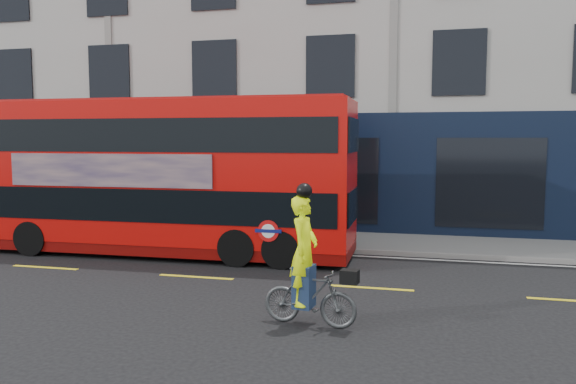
% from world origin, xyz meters
% --- Properties ---
extents(ground, '(120.00, 120.00, 0.00)m').
position_xyz_m(ground, '(0.00, 0.00, 0.00)').
color(ground, black).
rests_on(ground, ground).
extents(pavement, '(60.00, 3.00, 0.12)m').
position_xyz_m(pavement, '(0.00, 6.50, 0.06)').
color(pavement, slate).
rests_on(pavement, ground).
extents(kerb, '(60.00, 0.12, 0.13)m').
position_xyz_m(kerb, '(0.00, 5.00, 0.07)').
color(kerb, gray).
rests_on(kerb, ground).
extents(building_terrace, '(50.00, 10.07, 15.00)m').
position_xyz_m(building_terrace, '(0.00, 12.94, 7.49)').
color(building_terrace, '#B0ADA6').
rests_on(building_terrace, ground).
extents(road_edge_line, '(58.00, 0.10, 0.01)m').
position_xyz_m(road_edge_line, '(0.00, 4.70, 0.00)').
color(road_edge_line, silver).
rests_on(road_edge_line, ground).
extents(lane_dashes, '(58.00, 0.12, 0.01)m').
position_xyz_m(lane_dashes, '(0.00, 1.50, 0.00)').
color(lane_dashes, gold).
rests_on(lane_dashes, ground).
extents(bus, '(10.51, 2.57, 4.22)m').
position_xyz_m(bus, '(-5.88, 3.80, 2.16)').
color(bus, '#C40B07').
rests_on(bus, ground).
extents(cyclist, '(1.70, 0.73, 2.44)m').
position_xyz_m(cyclist, '(-0.83, -1.15, 0.84)').
color(cyclist, '#444748').
rests_on(cyclist, ground).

